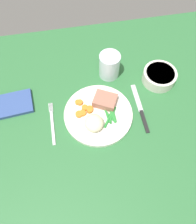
# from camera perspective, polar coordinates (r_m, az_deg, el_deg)

# --- Properties ---
(dining_table) EXTENTS (1.20, 0.90, 0.02)m
(dining_table) POSITION_cam_1_polar(r_m,az_deg,el_deg) (0.80, -0.30, 0.48)
(dining_table) COLOR #2D6B38
(dining_table) RESTS_ON ground
(dinner_plate) EXTENTS (0.25, 0.25, 0.02)m
(dinner_plate) POSITION_cam_1_polar(r_m,az_deg,el_deg) (0.77, -0.00, -0.64)
(dinner_plate) COLOR white
(dinner_plate) RESTS_ON dining_table
(meat_portion) EXTENTS (0.10, 0.09, 0.03)m
(meat_portion) POSITION_cam_1_polar(r_m,az_deg,el_deg) (0.77, 1.90, 3.06)
(meat_portion) COLOR #A86B56
(meat_portion) RESTS_ON dinner_plate
(mashed_potatoes) EXTENTS (0.06, 0.07, 0.04)m
(mashed_potatoes) POSITION_cam_1_polar(r_m,az_deg,el_deg) (0.72, -1.08, -2.91)
(mashed_potatoes) COLOR beige
(mashed_potatoes) RESTS_ON dinner_plate
(carrot_slices) EXTENTS (0.07, 0.07, 0.01)m
(carrot_slices) POSITION_cam_1_polar(r_m,az_deg,el_deg) (0.77, -3.84, 0.81)
(carrot_slices) COLOR orange
(carrot_slices) RESTS_ON dinner_plate
(green_beans) EXTENTS (0.06, 0.09, 0.01)m
(green_beans) POSITION_cam_1_polar(r_m,az_deg,el_deg) (0.76, 3.44, -0.82)
(green_beans) COLOR #2D8C38
(green_beans) RESTS_ON dinner_plate
(fork) EXTENTS (0.01, 0.17, 0.00)m
(fork) POSITION_cam_1_polar(r_m,az_deg,el_deg) (0.78, -12.07, -2.96)
(fork) COLOR silver
(fork) RESTS_ON dining_table
(knife) EXTENTS (0.02, 0.21, 0.01)m
(knife) POSITION_cam_1_polar(r_m,az_deg,el_deg) (0.80, 11.20, 0.82)
(knife) COLOR black
(knife) RESTS_ON dining_table
(water_glass) EXTENTS (0.08, 0.08, 0.10)m
(water_glass) POSITION_cam_1_polar(r_m,az_deg,el_deg) (0.85, 3.02, 11.89)
(water_glass) COLOR silver
(water_glass) RESTS_ON dining_table
(salad_bowl) EXTENTS (0.13, 0.13, 0.05)m
(salad_bowl) POSITION_cam_1_polar(r_m,az_deg,el_deg) (0.87, 16.00, 9.21)
(salad_bowl) COLOR silver
(salad_bowl) RESTS_ON dining_table
(napkin) EXTENTS (0.14, 0.11, 0.01)m
(napkin) POSITION_cam_1_polar(r_m,az_deg,el_deg) (0.85, -21.35, 2.00)
(napkin) COLOR #334C8C
(napkin) RESTS_ON dining_table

